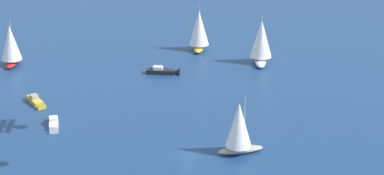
% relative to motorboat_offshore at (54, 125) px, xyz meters
% --- Properties ---
extents(ground_plane, '(2000.00, 2000.00, 0.00)m').
position_rel_motorboat_offshore_xyz_m(ground_plane, '(-11.39, 30.40, -0.61)').
color(ground_plane, navy).
extents(motorboat_offshore, '(5.94, 7.55, 2.25)m').
position_rel_motorboat_offshore_xyz_m(motorboat_offshore, '(0.00, 0.00, 0.00)').
color(motorboat_offshore, white).
rests_on(motorboat_offshore, ground_plane).
extents(motorboat_ahead, '(3.97, 8.31, 2.34)m').
position_rel_motorboat_offshore_xyz_m(motorboat_ahead, '(-4.63, -13.74, 0.02)').
color(motorboat_ahead, gold).
rests_on(motorboat_ahead, ground_plane).
extents(sailboat_mid_cluster, '(8.82, 8.71, 12.49)m').
position_rel_motorboat_offshore_xyz_m(sailboat_mid_cluster, '(-15.36, -41.87, 5.10)').
color(sailboat_mid_cluster, '#B21E1E').
rests_on(sailboat_mid_cluster, ground_plane).
extents(motorboat_outer_ring_a, '(7.38, 8.17, 2.55)m').
position_rel_motorboat_offshore_xyz_m(motorboat_outer_ring_a, '(-40.26, -8.18, 0.08)').
color(motorboat_outer_ring_a, black).
rests_on(motorboat_outer_ring_a, ground_plane).
extents(sailboat_outer_ring_b, '(9.91, 9.31, 13.72)m').
position_rel_motorboat_offshore_xyz_m(sailboat_outer_ring_b, '(-64.74, 3.67, 5.65)').
color(sailboat_outer_ring_b, white).
rests_on(sailboat_outer_ring_b, ground_plane).
extents(sailboat_outer_ring_c, '(9.57, 8.53, 12.97)m').
position_rel_motorboat_offshore_xyz_m(sailboat_outer_ring_c, '(-60.59, -15.94, 5.31)').
color(sailboat_outer_ring_c, gold).
rests_on(sailboat_outer_ring_c, ground_plane).
extents(sailboat_outer_ring_d, '(9.69, 7.35, 12.39)m').
position_rel_motorboat_offshore_xyz_m(sailboat_outer_ring_d, '(-19.67, 36.84, 5.05)').
color(sailboat_outer_ring_d, '#9E9993').
rests_on(sailboat_outer_ring_d, ground_plane).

